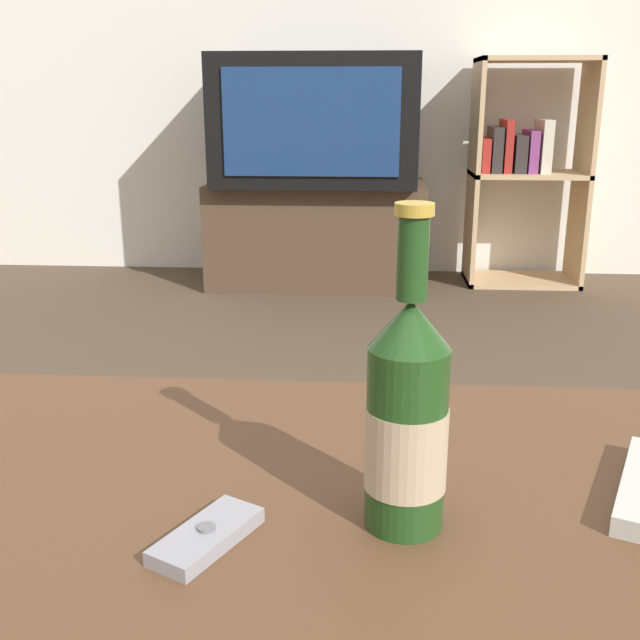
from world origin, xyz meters
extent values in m
cube|color=brown|center=(0.00, 0.00, 0.43)|extent=(1.19, 0.78, 0.04)
cube|color=#4C3828|center=(-0.15, 2.73, 0.23)|extent=(0.94, 0.44, 0.45)
cube|color=black|center=(-0.15, 2.73, 0.71)|extent=(0.84, 0.58, 0.53)
cube|color=navy|center=(-0.15, 2.43, 0.71)|extent=(0.69, 0.01, 0.41)
cube|color=tan|center=(0.53, 2.81, 0.48)|extent=(0.02, 0.30, 0.97)
cube|color=tan|center=(1.00, 2.81, 0.48)|extent=(0.02, 0.30, 0.97)
cube|color=tan|center=(0.77, 2.81, 0.01)|extent=(0.49, 0.30, 0.02)
cube|color=tan|center=(0.77, 2.81, 0.48)|extent=(0.49, 0.30, 0.02)
cube|color=tan|center=(0.77, 2.81, 0.96)|extent=(0.49, 0.30, 0.02)
cube|color=maroon|center=(0.57, 2.81, 0.57)|extent=(0.04, 0.21, 0.14)
cube|color=#2D2828|center=(0.62, 2.81, 0.59)|extent=(0.04, 0.21, 0.19)
cube|color=maroon|center=(0.66, 2.81, 0.61)|extent=(0.03, 0.21, 0.22)
cube|color=#2D2828|center=(0.71, 2.81, 0.57)|extent=(0.05, 0.21, 0.16)
cube|color=#7F3875|center=(0.77, 2.81, 0.58)|extent=(0.04, 0.21, 0.18)
cube|color=beige|center=(0.82, 2.81, 0.61)|extent=(0.04, 0.21, 0.22)
cylinder|color=#1E4219|center=(0.11, 0.05, 0.53)|extent=(0.07, 0.07, 0.17)
cylinder|color=tan|center=(0.11, 0.05, 0.53)|extent=(0.07, 0.07, 0.08)
cone|color=#1E4219|center=(0.11, 0.05, 0.64)|extent=(0.07, 0.07, 0.04)
cylinder|color=#1E4219|center=(0.11, 0.05, 0.70)|extent=(0.03, 0.03, 0.07)
cylinder|color=#B79333|center=(0.11, 0.05, 0.74)|extent=(0.03, 0.03, 0.01)
cube|color=gray|center=(-0.06, 0.01, 0.46)|extent=(0.09, 0.12, 0.01)
cylinder|color=slate|center=(-0.06, 0.01, 0.47)|extent=(0.02, 0.02, 0.00)
camera|label=1|loc=(0.08, -0.55, 0.82)|focal=42.00mm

